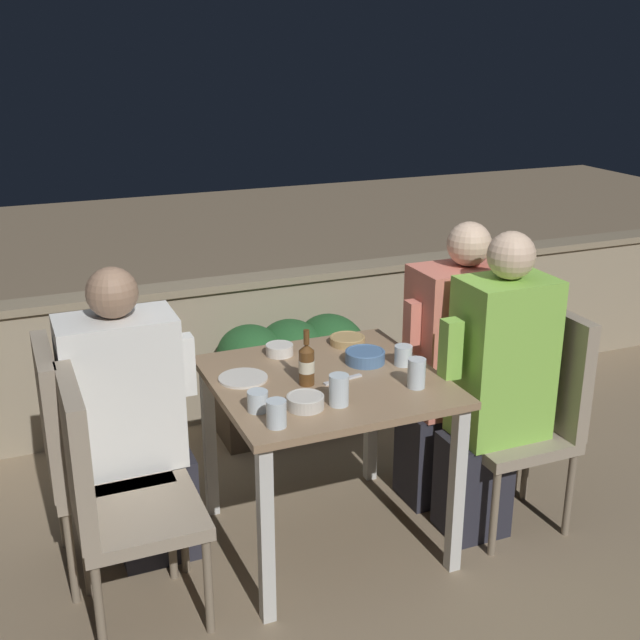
# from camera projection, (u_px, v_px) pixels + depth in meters

# --- Properties ---
(ground_plane) EXTENTS (16.00, 16.00, 0.00)m
(ground_plane) POSITION_uv_depth(u_px,v_px,m) (326.00, 538.00, 3.41)
(ground_plane) COLOR #847056
(parapet_wall) EXTENTS (9.00, 0.18, 0.78)m
(parapet_wall) POSITION_uv_depth(u_px,v_px,m) (233.00, 347.00, 4.42)
(parapet_wall) COLOR gray
(parapet_wall) RESTS_ON ground_plane
(dining_table) EXTENTS (0.88, 0.86, 0.75)m
(dining_table) POSITION_uv_depth(u_px,v_px,m) (326.00, 402.00, 3.19)
(dining_table) COLOR #937556
(dining_table) RESTS_ON ground_plane
(planter_hedge) EXTENTS (0.81, 0.47, 0.61)m
(planter_hedge) POSITION_uv_depth(u_px,v_px,m) (292.00, 369.00, 4.27)
(planter_hedge) COLOR brown
(planter_hedge) RESTS_ON ground_plane
(chair_left_near) EXTENTS (0.44, 0.43, 0.96)m
(chair_left_near) POSITION_uv_depth(u_px,v_px,m) (107.00, 486.00, 2.75)
(chair_left_near) COLOR gray
(chair_left_near) RESTS_ON ground_plane
(chair_left_far) EXTENTS (0.44, 0.43, 0.96)m
(chair_left_far) POSITION_uv_depth(u_px,v_px,m) (78.00, 444.00, 3.03)
(chair_left_far) COLOR gray
(chair_left_far) RESTS_ON ground_plane
(person_white_polo) EXTENTS (0.50, 0.26, 1.23)m
(person_white_polo) POSITION_uv_depth(u_px,v_px,m) (132.00, 421.00, 3.09)
(person_white_polo) COLOR #282833
(person_white_polo) RESTS_ON ground_plane
(chair_right_near) EXTENTS (0.44, 0.43, 0.96)m
(chair_right_near) POSITION_uv_depth(u_px,v_px,m) (534.00, 402.00, 3.39)
(chair_right_near) COLOR gray
(chair_right_near) RESTS_ON ground_plane
(person_green_blouse) EXTENTS (0.47, 0.26, 1.31)m
(person_green_blouse) POSITION_uv_depth(u_px,v_px,m) (494.00, 387.00, 3.28)
(person_green_blouse) COLOR #282833
(person_green_blouse) RESTS_ON ground_plane
(chair_right_far) EXTENTS (0.44, 0.43, 0.96)m
(chair_right_far) POSITION_uv_depth(u_px,v_px,m) (493.00, 375.00, 3.65)
(chair_right_far) COLOR gray
(chair_right_far) RESTS_ON ground_plane
(person_coral_top) EXTENTS (0.52, 0.26, 1.28)m
(person_coral_top) POSITION_uv_depth(u_px,v_px,m) (456.00, 365.00, 3.55)
(person_coral_top) COLOR #282833
(person_coral_top) RESTS_ON ground_plane
(beer_bottle) EXTENTS (0.06, 0.06, 0.22)m
(beer_bottle) POSITION_uv_depth(u_px,v_px,m) (307.00, 364.00, 3.07)
(beer_bottle) COLOR brown
(beer_bottle) RESTS_ON dining_table
(plate_0) EXTENTS (0.19, 0.19, 0.01)m
(plate_0) POSITION_uv_depth(u_px,v_px,m) (243.00, 378.00, 3.14)
(plate_0) COLOR silver
(plate_0) RESTS_ON dining_table
(bowl_0) EXTENTS (0.15, 0.15, 0.04)m
(bowl_0) POSITION_uv_depth(u_px,v_px,m) (347.00, 340.00, 3.50)
(bowl_0) COLOR tan
(bowl_0) RESTS_ON dining_table
(bowl_1) EXTENTS (0.14, 0.14, 0.05)m
(bowl_1) POSITION_uv_depth(u_px,v_px,m) (305.00, 401.00, 2.89)
(bowl_1) COLOR beige
(bowl_1) RESTS_ON dining_table
(bowl_2) EXTENTS (0.16, 0.16, 0.05)m
(bowl_2) POSITION_uv_depth(u_px,v_px,m) (365.00, 356.00, 3.29)
(bowl_2) COLOR #4C709E
(bowl_2) RESTS_ON dining_table
(bowl_3) EXTENTS (0.12, 0.12, 0.05)m
(bowl_3) POSITION_uv_depth(u_px,v_px,m) (279.00, 349.00, 3.38)
(bowl_3) COLOR silver
(bowl_3) RESTS_ON dining_table
(glass_cup_0) EXTENTS (0.07, 0.07, 0.12)m
(glass_cup_0) POSITION_uv_depth(u_px,v_px,m) (339.00, 390.00, 2.91)
(glass_cup_0) COLOR silver
(glass_cup_0) RESTS_ON dining_table
(glass_cup_1) EXTENTS (0.07, 0.07, 0.10)m
(glass_cup_1) POSITION_uv_depth(u_px,v_px,m) (276.00, 413.00, 2.75)
(glass_cup_1) COLOR silver
(glass_cup_1) RESTS_ON dining_table
(glass_cup_2) EXTENTS (0.07, 0.07, 0.12)m
(glass_cup_2) POSITION_uv_depth(u_px,v_px,m) (417.00, 373.00, 3.05)
(glass_cup_2) COLOR silver
(glass_cup_2) RESTS_ON dining_table
(glass_cup_3) EXTENTS (0.08, 0.08, 0.08)m
(glass_cup_3) POSITION_uv_depth(u_px,v_px,m) (258.00, 401.00, 2.87)
(glass_cup_3) COLOR silver
(glass_cup_3) RESTS_ON dining_table
(glass_cup_4) EXTENTS (0.07, 0.07, 0.08)m
(glass_cup_4) POSITION_uv_depth(u_px,v_px,m) (404.00, 356.00, 3.26)
(glass_cup_4) COLOR silver
(glass_cup_4) RESTS_ON dining_table
(fork_0) EXTENTS (0.17, 0.05, 0.01)m
(fork_0) POSITION_uv_depth(u_px,v_px,m) (343.00, 380.00, 3.13)
(fork_0) COLOR silver
(fork_0) RESTS_ON dining_table
(potted_plant) EXTENTS (0.41, 0.41, 0.70)m
(potted_plant) POSITION_uv_depth(u_px,v_px,m) (503.00, 352.00, 4.26)
(potted_plant) COLOR brown
(potted_plant) RESTS_ON ground_plane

